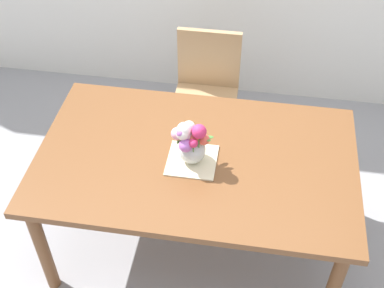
# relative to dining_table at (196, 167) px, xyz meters

# --- Properties ---
(ground_plane) EXTENTS (12.00, 12.00, 0.00)m
(ground_plane) POSITION_rel_dining_table_xyz_m (0.00, 0.00, -0.65)
(ground_plane) COLOR #939399
(dining_table) EXTENTS (1.67, 1.03, 0.73)m
(dining_table) POSITION_rel_dining_table_xyz_m (0.00, 0.00, 0.00)
(dining_table) COLOR brown
(dining_table) RESTS_ON ground_plane
(chair_far) EXTENTS (0.42, 0.42, 0.90)m
(chair_far) POSITION_rel_dining_table_xyz_m (-0.06, 0.86, -0.13)
(chair_far) COLOR tan
(chair_far) RESTS_ON ground_plane
(placemat) EXTENTS (0.25, 0.25, 0.01)m
(placemat) POSITION_rel_dining_table_xyz_m (-0.02, -0.03, 0.08)
(placemat) COLOR beige
(placemat) RESTS_ON dining_table
(flower_vase) EXTENTS (0.21, 0.16, 0.27)m
(flower_vase) POSITION_rel_dining_table_xyz_m (-0.02, -0.05, 0.22)
(flower_vase) COLOR silver
(flower_vase) RESTS_ON placemat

